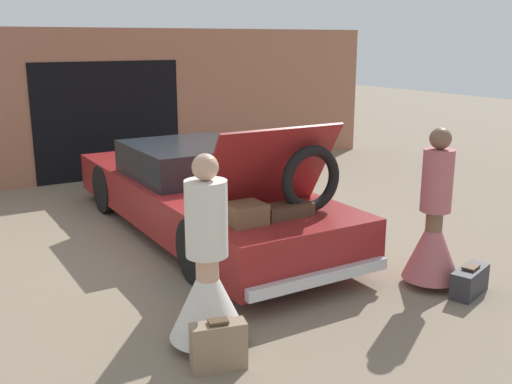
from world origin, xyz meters
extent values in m
plane|color=#7F705B|center=(0.00, 0.00, 0.00)|extent=(40.00, 40.00, 0.00)
cube|color=#9E664C|center=(0.00, 3.99, 1.40)|extent=(12.00, 0.12, 2.80)
cube|color=black|center=(0.00, 3.92, 1.10)|extent=(2.80, 0.02, 2.20)
cube|color=maroon|center=(0.00, 0.00, 0.46)|extent=(1.79, 5.35, 0.56)
cube|color=#1E2328|center=(0.00, 0.32, 0.97)|extent=(1.57, 1.71, 0.45)
cylinder|color=black|center=(-0.82, 1.66, 0.37)|extent=(0.18, 0.74, 0.74)
cylinder|color=black|center=(0.82, 1.66, 0.37)|extent=(0.18, 0.74, 0.74)
cylinder|color=black|center=(-0.82, -1.60, 0.37)|extent=(0.18, 0.74, 0.74)
cylinder|color=black|center=(0.82, -1.60, 0.37)|extent=(0.18, 0.74, 0.74)
cube|color=silver|center=(0.00, -2.71, 0.28)|extent=(1.70, 0.10, 0.12)
cube|color=maroon|center=(0.00, -1.76, 1.22)|extent=(1.52, 0.61, 0.97)
cube|color=brown|center=(-0.47, -2.05, 0.85)|extent=(0.38, 0.35, 0.22)
cube|color=#473323|center=(0.04, -2.05, 0.81)|extent=(0.56, 0.28, 0.14)
torus|color=black|center=(0.35, -2.05, 1.12)|extent=(0.75, 0.12, 0.75)
cylinder|color=tan|center=(-1.32, -2.87, 0.41)|extent=(0.20, 0.20, 0.82)
cone|color=silver|center=(-1.32, -2.87, 0.45)|extent=(0.68, 0.68, 0.74)
cylinder|color=silver|center=(-1.32, -2.87, 1.15)|extent=(0.36, 0.36, 0.65)
sphere|color=tan|center=(-1.32, -2.87, 1.59)|extent=(0.22, 0.22, 0.22)
cylinder|color=brown|center=(1.32, -2.94, 0.42)|extent=(0.18, 0.18, 0.83)
cone|color=#B25B60|center=(1.32, -2.94, 0.46)|extent=(0.61, 0.61, 0.75)
cylinder|color=#B25B60|center=(1.32, -2.94, 1.16)|extent=(0.32, 0.32, 0.66)
sphere|color=brown|center=(1.32, -2.94, 1.61)|extent=(0.23, 0.23, 0.23)
cube|color=#8C7259|center=(-1.44, -3.28, 0.20)|extent=(0.48, 0.27, 0.40)
cube|color=#4C3823|center=(-1.44, -3.28, 0.42)|extent=(0.18, 0.13, 0.02)
cube|color=#2D2D33|center=(1.49, -3.33, 0.14)|extent=(0.59, 0.38, 0.28)
cube|color=#4C3823|center=(1.49, -3.33, 0.30)|extent=(0.22, 0.18, 0.02)
camera|label=1|loc=(-3.42, -7.16, 2.59)|focal=42.00mm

